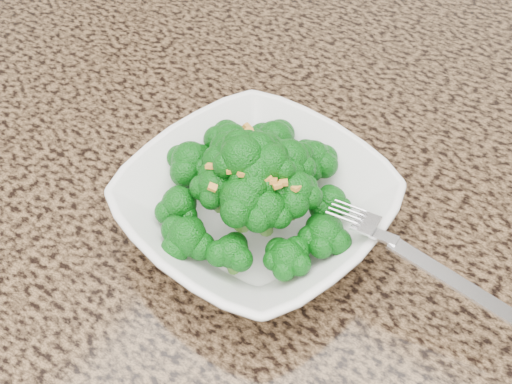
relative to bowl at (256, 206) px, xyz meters
The scene contains 6 objects.
cabinet 0.50m from the bowl, 136.82° to the left, with size 1.55×0.95×0.87m, color #361F16.
granite_counter 0.10m from the bowl, 136.82° to the left, with size 1.64×1.04×0.03m, color brown.
bowl is the anchor object (origin of this frame).
broccoli_pile 0.06m from the bowl, 90.00° to the left, with size 0.21×0.21×0.07m, color #0A5D0E, non-canonical shape.
garlic_topping 0.10m from the bowl, 90.00° to the left, with size 0.13×0.13×0.01m, color gold, non-canonical shape.
fork 0.14m from the bowl, ahead, with size 0.19×0.03×0.01m, color silver, non-canonical shape.
Camera 1 is at (0.28, -0.09, 1.39)m, focal length 45.00 mm.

